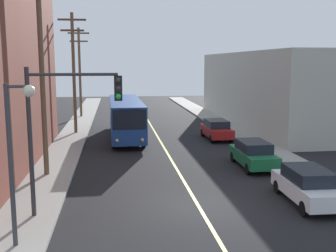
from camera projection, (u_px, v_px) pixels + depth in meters
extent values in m
plane|color=black|center=(198.00, 206.00, 17.96)|extent=(120.00, 120.00, 0.00)
cube|color=gray|center=(60.00, 158.00, 26.80)|extent=(2.50, 90.00, 0.15)
cube|color=gray|center=(270.00, 151.00, 28.68)|extent=(2.50, 90.00, 0.15)
cube|color=#D8CC4C|center=(160.00, 142.00, 32.65)|extent=(0.16, 60.00, 0.01)
cube|color=black|center=(31.00, 144.00, 23.66)|extent=(0.06, 15.51, 1.30)
cube|color=black|center=(28.00, 89.00, 23.16)|extent=(0.06, 15.51, 1.30)
cube|color=black|center=(25.00, 32.00, 22.67)|extent=(0.06, 15.51, 1.30)
cube|color=#B2B2A8|center=(289.00, 88.00, 42.33)|extent=(12.00, 27.31, 7.34)
cube|color=black|center=(233.00, 109.00, 41.88)|extent=(0.06, 19.11, 1.30)
cube|color=black|center=(234.00, 78.00, 41.38)|extent=(0.06, 19.11, 1.30)
cube|color=navy|center=(126.00, 116.00, 34.21)|extent=(2.77, 12.04, 2.75)
cube|color=black|center=(129.00, 120.00, 28.28)|extent=(2.35, 0.12, 1.40)
cube|color=black|center=(123.00, 102.00, 39.95)|extent=(2.30, 0.12, 1.10)
cube|color=black|center=(111.00, 110.00, 33.94)|extent=(0.25, 10.20, 1.10)
cube|color=black|center=(140.00, 110.00, 34.31)|extent=(0.25, 10.20, 1.10)
cube|color=orange|center=(129.00, 111.00, 28.20)|extent=(1.79, 0.09, 0.30)
sphere|color=#F9D872|center=(117.00, 141.00, 28.34)|extent=(0.24, 0.24, 0.24)
sphere|color=#F9D872|center=(142.00, 140.00, 28.60)|extent=(0.24, 0.24, 0.24)
cylinder|color=black|center=(113.00, 141.00, 30.14)|extent=(0.32, 1.01, 1.00)
cylinder|color=black|center=(143.00, 141.00, 30.47)|extent=(0.32, 1.01, 1.00)
cylinder|color=black|center=(112.00, 126.00, 37.66)|extent=(0.32, 1.01, 1.00)
cylinder|color=black|center=(136.00, 125.00, 38.00)|extent=(0.32, 1.01, 1.00)
cube|color=silver|center=(307.00, 189.00, 18.26)|extent=(1.93, 4.45, 0.70)
cube|color=black|center=(308.00, 175.00, 18.16)|extent=(1.69, 2.51, 0.60)
cylinder|color=black|center=(304.00, 209.00, 16.76)|extent=(0.24, 0.65, 0.64)
cylinder|color=black|center=(278.00, 187.00, 19.71)|extent=(0.24, 0.65, 0.64)
cylinder|color=black|center=(309.00, 186.00, 19.87)|extent=(0.24, 0.65, 0.64)
cube|color=#196038|center=(253.00, 157.00, 24.52)|extent=(1.81, 4.40, 0.70)
cube|color=black|center=(254.00, 146.00, 24.42)|extent=(1.63, 2.47, 0.60)
cylinder|color=black|center=(248.00, 169.00, 23.00)|extent=(0.22, 0.64, 0.64)
cylinder|color=black|center=(275.00, 168.00, 23.21)|extent=(0.22, 0.64, 0.64)
cylinder|color=black|center=(233.00, 157.00, 25.94)|extent=(0.22, 0.64, 0.64)
cylinder|color=black|center=(257.00, 156.00, 26.15)|extent=(0.22, 0.64, 0.64)
cube|color=maroon|center=(216.00, 131.00, 33.61)|extent=(1.90, 4.44, 0.70)
cube|color=black|center=(216.00, 123.00, 33.51)|extent=(1.68, 2.50, 0.60)
cylinder|color=black|center=(212.00, 139.00, 32.08)|extent=(0.24, 0.65, 0.64)
cylinder|color=black|center=(231.00, 138.00, 32.33)|extent=(0.24, 0.65, 0.64)
cylinder|color=black|center=(203.00, 133.00, 35.01)|extent=(0.24, 0.65, 0.64)
cylinder|color=black|center=(220.00, 132.00, 35.25)|extent=(0.24, 0.65, 0.64)
cylinder|color=brown|center=(42.00, 69.00, 21.71)|extent=(0.28, 0.28, 11.60)
cylinder|color=brown|center=(74.00, 74.00, 35.28)|extent=(0.28, 0.28, 10.40)
cube|color=#4C3D2D|center=(72.00, 20.00, 34.56)|extent=(2.40, 0.16, 0.16)
cube|color=#4C3D2D|center=(72.00, 30.00, 34.70)|extent=(2.00, 0.16, 0.16)
cylinder|color=brown|center=(80.00, 73.00, 46.27)|extent=(0.28, 0.28, 10.05)
cube|color=#4C3D2D|center=(79.00, 33.00, 45.58)|extent=(2.40, 0.16, 0.16)
cube|color=#4C3D2D|center=(79.00, 41.00, 45.72)|extent=(2.00, 0.16, 0.16)
cylinder|color=#2D2D33|center=(30.00, 143.00, 16.02)|extent=(0.18, 0.18, 6.00)
cylinder|color=#2D2D33|center=(73.00, 74.00, 15.83)|extent=(3.50, 0.12, 0.12)
cube|color=black|center=(118.00, 88.00, 16.14)|extent=(0.32, 0.36, 1.00)
sphere|color=#2D2D2D|center=(118.00, 80.00, 15.91)|extent=(0.22, 0.22, 0.22)
sphere|color=#2D2D2D|center=(118.00, 88.00, 15.95)|extent=(0.22, 0.22, 0.22)
sphere|color=green|center=(118.00, 97.00, 16.00)|extent=(0.22, 0.22, 0.22)
cylinder|color=#38383D|center=(11.00, 167.00, 13.37)|extent=(0.16, 0.16, 5.50)
cylinder|color=#38383D|center=(17.00, 86.00, 13.00)|extent=(0.70, 0.10, 0.10)
sphere|color=#EAE5C6|center=(29.00, 91.00, 13.07)|extent=(0.40, 0.40, 0.40)
cylinder|color=red|center=(312.00, 172.00, 21.75)|extent=(0.26, 0.26, 0.70)
sphere|color=gold|center=(312.00, 165.00, 21.70)|extent=(0.24, 0.24, 0.24)
cylinder|color=red|center=(309.00, 170.00, 21.72)|extent=(0.12, 0.10, 0.10)
cylinder|color=red|center=(315.00, 170.00, 21.76)|extent=(0.12, 0.10, 0.10)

